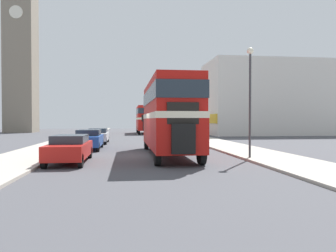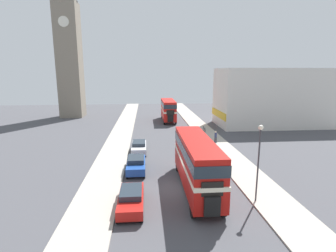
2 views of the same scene
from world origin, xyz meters
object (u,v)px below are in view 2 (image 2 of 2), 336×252
pedestrian_walking (216,136)px  car_parked_far (139,147)px  church_tower (67,31)px  bicycle_on_pavement (204,129)px  double_decker_bus (197,160)px  car_parked_mid (136,164)px  bus_distant (168,109)px  car_parked_near (131,198)px  street_lamp (259,152)px

pedestrian_walking → car_parked_far: bearing=-163.6°
car_parked_far → church_tower: 36.00m
pedestrian_walking → church_tower: 39.29m
bicycle_on_pavement → church_tower: 35.51m
double_decker_bus → church_tower: bearing=117.5°
double_decker_bus → car_parked_mid: (-5.15, 4.51, -1.84)m
car_parked_mid → car_parked_far: bearing=88.7°
bus_distant → car_parked_near: 34.53m
double_decker_bus → car_parked_far: bearing=115.0°
double_decker_bus → church_tower: (-20.07, 38.54, 15.36)m
car_parked_near → church_tower: (-14.80, 41.20, 17.22)m
double_decker_bus → car_parked_mid: bearing=138.8°
double_decker_bus → pedestrian_walking: 14.89m
car_parked_near → car_parked_mid: car_parked_mid is taller
bus_distant → street_lamp: 34.21m
car_parked_near → pedestrian_walking: (10.64, 16.48, 0.32)m
church_tower → street_lamp: bearing=-59.6°
double_decker_bus → bus_distant: size_ratio=1.16×
street_lamp → church_tower: bearing=120.4°
double_decker_bus → car_parked_near: (-5.27, -2.67, -1.86)m
car_parked_near → church_tower: 47.05m
bus_distant → car_parked_far: bus_distant is taller
car_parked_mid → car_parked_far: (0.14, 6.24, -0.03)m
car_parked_mid → church_tower: size_ratio=0.12×
car_parked_far → bus_distant: bearing=75.3°
car_parked_far → car_parked_mid: bearing=-91.3°
car_parked_near → bicycle_on_pavement: (10.67, 23.67, -0.24)m
bus_distant → car_parked_far: (-5.39, -20.60, -1.80)m
car_parked_near → street_lamp: (9.35, 0.04, 3.23)m
car_parked_far → church_tower: (-15.06, 27.79, 17.23)m
pedestrian_walking → street_lamp: (-1.29, -16.44, 2.91)m
double_decker_bus → car_parked_near: 6.20m
car_parked_far → pedestrian_walking: (10.38, 3.06, 0.33)m
double_decker_bus → car_parked_mid: double_decker_bus is taller
bicycle_on_pavement → street_lamp: street_lamp is taller
double_decker_bus → car_parked_far: size_ratio=2.39×
bicycle_on_pavement → car_parked_near: bearing=-114.3°
church_tower → pedestrian_walking: bearing=-44.2°
bus_distant → car_parked_mid: size_ratio=2.12×
bus_distant → street_lamp: (3.70, -33.98, 1.44)m
bicycle_on_pavement → church_tower: size_ratio=0.05×
car_parked_far → church_tower: church_tower is taller
double_decker_bus → car_parked_far: double_decker_bus is taller
pedestrian_walking → car_parked_mid: bearing=-138.5°
car_parked_mid → car_parked_far: 6.24m
bicycle_on_pavement → pedestrian_walking: bearing=-90.3°
church_tower → car_parked_mid: bearing=-66.3°
street_lamp → church_tower: size_ratio=0.17×
double_decker_bus → bus_distant: (0.37, 31.35, -0.07)m
car_parked_near → church_tower: size_ratio=0.13×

